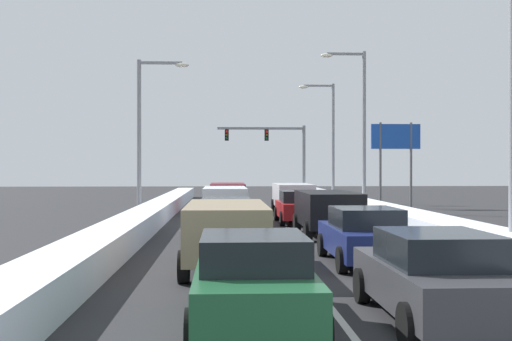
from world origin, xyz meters
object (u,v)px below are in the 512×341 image
at_px(suv_white_center_lane_fourth, 225,201).
at_px(street_lamp_left_mid, 146,123).
at_px(street_lamp_right_near, 499,91).
at_px(roadside_sign_right, 396,145).
at_px(sedan_navy_right_lane_second, 365,235).
at_px(suv_black_right_lane_third, 327,209).
at_px(street_lamp_right_far, 329,132).
at_px(street_lamp_right_mid, 359,118).
at_px(suv_silver_right_lane_fifth, 293,196).
at_px(sedan_red_right_lane_fourth, 299,207).
at_px(sedan_gray_center_lane_third, 227,218).
at_px(sedan_green_center_lane_nearest, 253,280).
at_px(sedan_charcoal_right_lane_nearest, 435,276).
at_px(suv_tan_center_lane_second, 226,230).
at_px(traffic_light_gantry, 277,145).
at_px(suv_maroon_center_lane_fifth, 228,195).

xyz_separation_m(suv_white_center_lane_fourth, street_lamp_left_mid, (-4.03, 3.22, 3.84)).
xyz_separation_m(street_lamp_right_near, roadside_sign_right, (3.76, 24.13, -0.59)).
relative_size(sedan_navy_right_lane_second, suv_black_right_lane_third, 0.92).
bearing_deg(sedan_navy_right_lane_second, street_lamp_right_far, 82.47).
relative_size(street_lamp_right_mid, street_lamp_left_mid, 1.15).
bearing_deg(suv_white_center_lane_fourth, suv_silver_right_lane_fifth, 57.52).
xyz_separation_m(suv_silver_right_lane_fifth, roadside_sign_right, (7.18, 4.92, 3.00)).
bearing_deg(roadside_sign_right, suv_black_right_lane_third, -113.02).
bearing_deg(sedan_red_right_lane_fourth, sedan_gray_center_lane_third, -116.65).
height_order(sedan_green_center_lane_nearest, sedan_gray_center_lane_third, same).
bearing_deg(street_lamp_right_near, street_lamp_left_mid, 124.49).
xyz_separation_m(sedan_charcoal_right_lane_nearest, sedan_navy_right_lane_second, (0.24, 6.46, 0.00)).
bearing_deg(sedan_gray_center_lane_third, suv_tan_center_lane_second, -90.34).
bearing_deg(suv_black_right_lane_third, sedan_green_center_lane_nearest, -104.06).
bearing_deg(suv_white_center_lane_fourth, street_lamp_right_mid, 42.26).
bearing_deg(suv_white_center_lane_fourth, sedan_navy_right_lane_second, -74.08).
height_order(sedan_navy_right_lane_second, suv_white_center_lane_fourth, suv_white_center_lane_fourth).
distance_m(suv_black_right_lane_third, traffic_light_gantry, 30.95).
distance_m(sedan_charcoal_right_lane_nearest, suv_black_right_lane_third, 13.45).
height_order(sedan_gray_center_lane_third, traffic_light_gantry, traffic_light_gantry).
relative_size(sedan_green_center_lane_nearest, street_lamp_left_mid, 0.56).
bearing_deg(street_lamp_right_mid, sedan_charcoal_right_lane_nearest, -99.27).
relative_size(suv_white_center_lane_fourth, street_lamp_right_far, 0.56).
xyz_separation_m(sedan_red_right_lane_fourth, street_lamp_left_mid, (-7.45, 3.40, 4.09)).
height_order(street_lamp_right_mid, street_lamp_left_mid, street_lamp_right_mid).
bearing_deg(sedan_charcoal_right_lane_nearest, street_lamp_right_mid, 80.73).
bearing_deg(sedan_red_right_lane_fourth, street_lamp_right_mid, 58.99).
distance_m(sedan_navy_right_lane_second, street_lamp_left_mid, 18.39).
bearing_deg(street_lamp_right_mid, sedan_green_center_lane_nearest, -105.42).
relative_size(sedan_charcoal_right_lane_nearest, street_lamp_right_near, 0.59).
bearing_deg(sedan_red_right_lane_fourth, suv_black_right_lane_third, -85.96).
bearing_deg(suv_silver_right_lane_fifth, suv_tan_center_lane_second, -100.86).
bearing_deg(suv_black_right_lane_third, suv_white_center_lane_fourth, 122.70).
relative_size(street_lamp_right_mid, street_lamp_right_far, 1.06).
bearing_deg(street_lamp_right_far, roadside_sign_right, -61.96).
relative_size(sedan_red_right_lane_fourth, sedan_gray_center_lane_third, 1.00).
distance_m(suv_tan_center_lane_second, roadside_sign_right, 27.34).
bearing_deg(sedan_charcoal_right_lane_nearest, street_lamp_right_far, 83.41).
xyz_separation_m(suv_white_center_lane_fourth, street_lamp_right_far, (7.68, 17.19, 4.20)).
xyz_separation_m(sedan_red_right_lane_fourth, roadside_sign_right, (7.59, 11.12, 3.25)).
relative_size(suv_black_right_lane_third, suv_white_center_lane_fourth, 1.00).
height_order(sedan_red_right_lane_fourth, roadside_sign_right, roadside_sign_right).
relative_size(suv_tan_center_lane_second, roadside_sign_right, 0.89).
xyz_separation_m(suv_tan_center_lane_second, roadside_sign_right, (11.01, 24.85, 3.00)).
height_order(sedan_green_center_lane_nearest, street_lamp_right_far, street_lamp_right_far).
relative_size(suv_white_center_lane_fourth, suv_maroon_center_lane_fifth, 1.00).
height_order(suv_black_right_lane_third, roadside_sign_right, roadside_sign_right).
xyz_separation_m(sedan_navy_right_lane_second, street_lamp_right_far, (3.99, 30.15, 4.45)).
distance_m(sedan_red_right_lane_fourth, sedan_gray_center_lane_third, 7.52).
relative_size(sedan_charcoal_right_lane_nearest, street_lamp_left_mid, 0.56).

